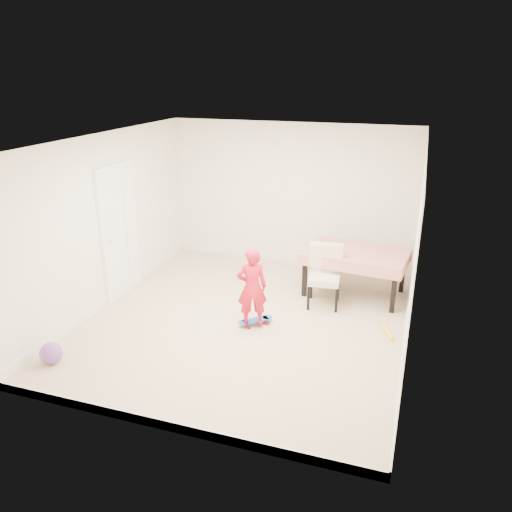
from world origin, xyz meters
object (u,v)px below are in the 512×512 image
(skateboard, at_px, (256,322))
(balloon, at_px, (51,353))
(child, at_px, (252,290))
(dining_chair, at_px, (324,277))
(dining_table, at_px, (354,272))

(skateboard, height_order, balloon, balloon)
(child, distance_m, balloon, 2.71)
(dining_chair, relative_size, child, 0.82)
(dining_chair, distance_m, skateboard, 1.31)
(dining_table, bearing_deg, balloon, -128.78)
(dining_chair, xyz_separation_m, balloon, (-2.91, -2.68, -0.34))
(dining_table, height_order, skateboard, dining_table)
(dining_table, bearing_deg, dining_chair, -117.53)
(skateboard, xyz_separation_m, child, (-0.03, -0.08, 0.54))
(dining_chair, bearing_deg, child, -135.35)
(dining_table, height_order, balloon, dining_table)
(skateboard, distance_m, balloon, 2.74)
(dining_chair, bearing_deg, balloon, -143.56)
(balloon, bearing_deg, dining_chair, 42.67)
(dining_chair, distance_m, balloon, 3.98)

